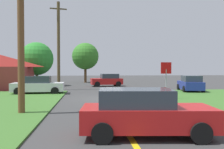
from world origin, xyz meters
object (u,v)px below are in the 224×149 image
(stop_sign, at_px, (166,73))
(utility_pole_near, at_px, (21,43))
(car_approaching_junction, at_px, (107,80))
(utility_pole_mid, at_px, (59,45))
(pine_tree_center, at_px, (37,59))
(parked_car_near_building, at_px, (38,85))
(car_on_crossroad, at_px, (190,84))
(oak_tree_left, at_px, (85,56))
(car_behind_on_main_road, at_px, (144,113))

(stop_sign, bearing_deg, utility_pole_near, 18.23)
(car_approaching_junction, relative_size, utility_pole_mid, 0.44)
(car_approaching_junction, height_order, pine_tree_center, pine_tree_center)
(car_approaching_junction, bearing_deg, utility_pole_near, 65.92)
(parked_car_near_building, distance_m, pine_tree_center, 10.93)
(car_on_crossroad, height_order, oak_tree_left, oak_tree_left)
(car_on_crossroad, distance_m, pine_tree_center, 19.65)
(car_on_crossroad, height_order, pine_tree_center, pine_tree_center)
(parked_car_near_building, relative_size, pine_tree_center, 0.80)
(stop_sign, distance_m, utility_pole_mid, 13.17)
(car_on_crossroad, bearing_deg, car_behind_on_main_road, 160.71)
(oak_tree_left, bearing_deg, car_on_crossroad, -58.20)
(car_on_crossroad, distance_m, car_behind_on_main_road, 17.16)
(car_behind_on_main_road, height_order, oak_tree_left, oak_tree_left)
(stop_sign, bearing_deg, oak_tree_left, -83.95)
(parked_car_near_building, height_order, utility_pole_mid, utility_pole_mid)
(car_behind_on_main_road, xyz_separation_m, pine_tree_center, (-8.60, 24.77, 2.78))
(car_behind_on_main_road, bearing_deg, car_approaching_junction, 93.89)
(car_on_crossroad, relative_size, car_approaching_junction, 0.99)
(car_on_crossroad, distance_m, car_approaching_junction, 11.21)
(stop_sign, relative_size, car_on_crossroad, 0.67)
(car_approaching_junction, distance_m, utility_pole_near, 19.82)
(car_behind_on_main_road, bearing_deg, oak_tree_left, 99.51)
(car_on_crossroad, bearing_deg, utility_pole_near, 137.23)
(car_behind_on_main_road, relative_size, oak_tree_left, 0.71)
(utility_pole_near, bearing_deg, parked_car_near_building, 96.75)
(utility_pole_mid, bearing_deg, pine_tree_center, 119.84)
(parked_car_near_building, height_order, utility_pole_near, utility_pole_near)
(stop_sign, height_order, utility_pole_near, utility_pole_near)
(parked_car_near_building, relative_size, car_behind_on_main_road, 1.01)
(car_on_crossroad, bearing_deg, utility_pole_mid, 84.66)
(oak_tree_left, xyz_separation_m, pine_tree_center, (-6.32, -7.25, -0.73))
(utility_pole_near, height_order, pine_tree_center, utility_pole_near)
(pine_tree_center, bearing_deg, car_on_crossroad, -30.00)
(utility_pole_mid, relative_size, oak_tree_left, 1.46)
(utility_pole_near, xyz_separation_m, utility_pole_mid, (0.23, 13.98, 1.23))
(utility_pole_mid, xyz_separation_m, pine_tree_center, (-3.57, 6.22, -1.26))
(car_approaching_junction, bearing_deg, utility_pole_mid, 33.27)
(utility_pole_mid, bearing_deg, oak_tree_left, 78.47)
(car_on_crossroad, relative_size, utility_pole_mid, 0.44)
(parked_car_near_building, distance_m, utility_pole_near, 10.32)
(car_behind_on_main_road, relative_size, pine_tree_center, 0.80)
(stop_sign, height_order, car_approaching_junction, stop_sign)
(parked_car_near_building, relative_size, utility_pole_near, 0.66)
(utility_pole_near, height_order, utility_pole_mid, utility_pole_mid)
(oak_tree_left, height_order, pine_tree_center, oak_tree_left)
(parked_car_near_building, bearing_deg, utility_pole_near, -85.46)
(car_approaching_junction, relative_size, oak_tree_left, 0.64)
(car_behind_on_main_road, xyz_separation_m, utility_pole_mid, (-5.03, 18.55, 4.04))
(utility_pole_mid, bearing_deg, parked_car_near_building, -108.75)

